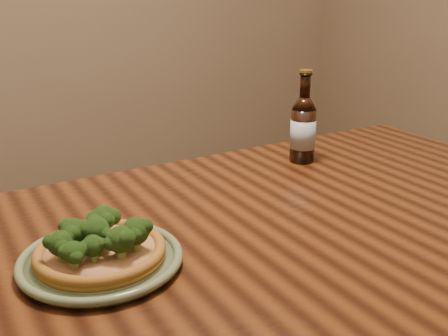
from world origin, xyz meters
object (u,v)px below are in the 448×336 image
table (237,299)px  beer_bottle (303,128)px  plate (101,259)px  pizza (100,247)px

table → beer_bottle: beer_bottle is taller
plate → beer_bottle: (0.57, 0.24, 0.07)m
pizza → beer_bottle: 0.62m
plate → pizza: pizza is taller
table → beer_bottle: (0.37, 0.30, 0.17)m
plate → beer_bottle: size_ratio=1.14×
plate → beer_bottle: bearing=22.4°
table → plate: (-0.20, 0.06, 0.10)m
pizza → beer_bottle: beer_bottle is taller
beer_bottle → plate: bearing=-158.4°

